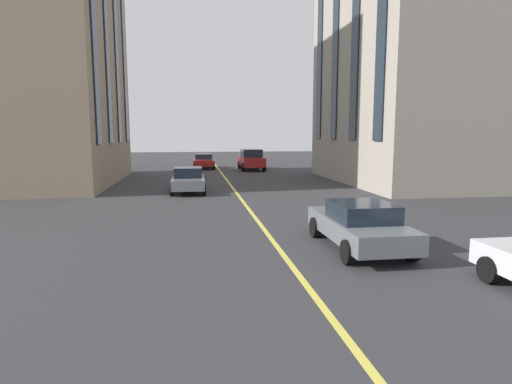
# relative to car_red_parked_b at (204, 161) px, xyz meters

# --- Properties ---
(lane_centre_line) EXTENTS (80.00, 0.16, 0.01)m
(lane_centre_line) POSITION_rel_car_red_parked_b_xyz_m (-23.55, -1.33, -0.70)
(lane_centre_line) COLOR #D8C64C
(lane_centre_line) RESTS_ON ground_plane
(car_red_parked_b) EXTENTS (4.40, 1.95, 1.37)m
(car_red_parked_b) POSITION_rel_car_red_parked_b_xyz_m (0.00, 0.00, 0.00)
(car_red_parked_b) COLOR #B21E1E
(car_red_parked_b) RESTS_ON ground_plane
(car_grey_trailing) EXTENTS (4.40, 1.95, 1.37)m
(car_grey_trailing) POSITION_rel_car_red_parked_b_xyz_m (-29.23, -3.64, 0.00)
(car_grey_trailing) COLOR slate
(car_grey_trailing) RESTS_ON ground_plane
(car_grey_parked_a) EXTENTS (3.90, 1.89, 1.40)m
(car_grey_parked_a) POSITION_rel_car_red_parked_b_xyz_m (-16.53, 1.33, -0.00)
(car_grey_parked_a) COLOR slate
(car_grey_parked_a) RESTS_ON ground_plane
(car_red_mid) EXTENTS (4.70, 2.14, 1.88)m
(car_red_mid) POSITION_rel_car_red_parked_b_xyz_m (-2.30, -4.25, 0.27)
(car_red_mid) COLOR #B21E1E
(car_red_mid) RESTS_ON ground_plane
(building_left_near) EXTENTS (14.10, 12.81, 19.32)m
(building_left_near) POSITION_rel_car_red_parked_b_xyz_m (-10.82, 12.51, 8.96)
(building_left_near) COLOR gray
(building_left_near) RESTS_ON ground_plane
(building_right_near) EXTENTS (14.53, 9.74, 20.83)m
(building_right_near) POSITION_rel_car_red_parked_b_xyz_m (-13.43, -13.64, 9.71)
(building_right_near) COLOR #A89E8E
(building_right_near) RESTS_ON ground_plane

